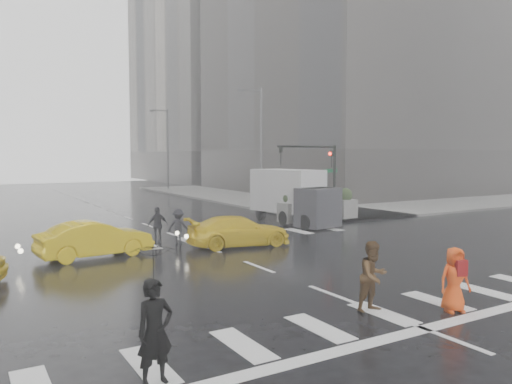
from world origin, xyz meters
TOP-DOWN VIEW (x-y plane):
  - ground at (0.00, 0.00)m, footprint 120.00×120.00m
  - sidewalk_ne at (19.50, 17.50)m, footprint 35.00×35.00m
  - building_ne at (29.00, 27.00)m, footprint 26.05×26.05m
  - building_ne_far at (29.00, 56.00)m, footprint 26.05×26.05m
  - road_markings at (0.00, 0.00)m, footprint 18.00×48.00m
  - traffic_signal_pole at (9.01, 8.01)m, footprint 4.45×0.42m
  - street_lamp_near at (10.87, 18.00)m, footprint 2.15×0.22m
  - street_lamp_far at (10.87, 38.00)m, footprint 2.15×0.22m
  - planter_west at (7.00, 8.20)m, footprint 1.10×1.10m
  - planter_mid at (9.00, 8.20)m, footprint 1.10×1.10m
  - planter_east at (11.00, 8.20)m, footprint 1.10×1.10m
  - pedestrian_black at (-6.15, -6.80)m, footprint 1.09×1.11m
  - pedestrian_brown at (-0.08, -5.73)m, footprint 0.89×0.71m
  - pedestrian_orange at (1.64, -6.80)m, footprint 0.93×0.76m
  - pedestrian_far_a at (-1.41, 6.42)m, footprint 0.98×0.64m
  - pedestrian_far_b at (-0.73, 5.68)m, footprint 1.13×1.06m
  - taxi_mid at (-4.56, 4.63)m, footprint 4.43×2.00m
  - taxi_rear at (1.32, 3.86)m, footprint 4.21×2.41m
  - box_truck at (7.50, 8.43)m, footprint 2.17×5.80m

SIDE VIEW (x-z plane):
  - ground at x=0.00m, z-range 0.00..0.00m
  - road_markings at x=0.00m, z-range 0.00..0.01m
  - sidewalk_ne at x=19.50m, z-range 0.00..0.15m
  - taxi_rear at x=1.32m, z-range 0.00..1.31m
  - taxi_mid at x=-4.56m, z-range 0.00..1.41m
  - pedestrian_far_b at x=-0.73m, z-range 0.00..1.55m
  - pedestrian_far_a at x=-1.41m, z-range 0.00..1.62m
  - pedestrian_orange at x=1.64m, z-range 0.01..1.65m
  - pedestrian_brown at x=-0.08m, z-range 0.00..1.78m
  - planter_west at x=7.00m, z-range 0.08..1.88m
  - planter_mid at x=9.00m, z-range 0.08..1.88m
  - planter_east at x=11.00m, z-range 0.08..1.88m
  - pedestrian_black at x=-6.15m, z-range 0.35..2.78m
  - box_truck at x=7.50m, z-range 0.10..3.18m
  - traffic_signal_pole at x=9.01m, z-range 0.97..5.47m
  - street_lamp_near at x=10.87m, z-range 0.45..9.45m
  - street_lamp_far at x=10.87m, z-range 0.45..9.45m
  - building_ne_far at x=29.00m, z-range -1.73..34.27m
  - building_ne at x=29.00m, z-range -1.79..40.21m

